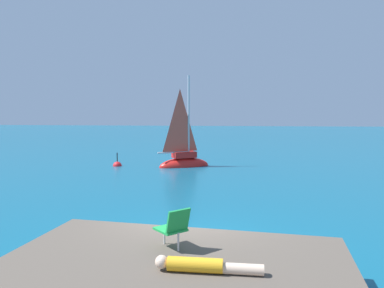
# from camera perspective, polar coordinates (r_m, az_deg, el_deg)

# --- Properties ---
(ground_plane) EXTENTS (160.00, 160.00, 0.00)m
(ground_plane) POSITION_cam_1_polar(r_m,az_deg,el_deg) (9.93, -0.24, -15.53)
(ground_plane) COLOR #0F5675
(shore_ledge) EXTENTS (6.51, 4.42, 0.89)m
(shore_ledge) POSITION_cam_1_polar(r_m,az_deg,el_deg) (7.01, -2.73, -20.71)
(shore_ledge) COLOR brown
(shore_ledge) RESTS_ON ground
(boulder_seaward) EXTENTS (1.16, 1.32, 0.90)m
(boulder_seaward) POSITION_cam_1_polar(r_m,az_deg,el_deg) (10.04, -15.63, -15.47)
(boulder_seaward) COLOR #4E4D3C
(boulder_seaward) RESTS_ON ground
(boulder_inland) EXTENTS (1.81, 1.70, 1.00)m
(boulder_inland) POSITION_cam_1_polar(r_m,az_deg,el_deg) (8.91, -2.00, -18.00)
(boulder_inland) COLOR #4D4147
(boulder_inland) RESTS_ON ground
(sailboat_near) EXTENTS (3.43, 2.58, 6.28)m
(sailboat_near) POSITION_cam_1_polar(r_m,az_deg,el_deg) (23.60, -1.25, -2.63)
(sailboat_near) COLOR red
(sailboat_near) RESTS_ON ground
(person_sunbather) EXTENTS (1.76, 0.25, 0.25)m
(person_sunbather) POSITION_cam_1_polar(r_m,az_deg,el_deg) (6.33, 1.70, -18.09)
(person_sunbather) COLOR gold
(person_sunbather) RESTS_ON shore_ledge
(beach_chair) EXTENTS (0.76, 0.76, 0.80)m
(beach_chair) POSITION_cam_1_polar(r_m,az_deg,el_deg) (7.20, -2.79, -12.41)
(beach_chair) COLOR green
(beach_chair) RESTS_ON shore_ledge
(marker_buoy) EXTENTS (0.56, 0.56, 1.13)m
(marker_buoy) POSITION_cam_1_polar(r_m,az_deg,el_deg) (24.33, -11.35, -3.29)
(marker_buoy) COLOR red
(marker_buoy) RESTS_ON ground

